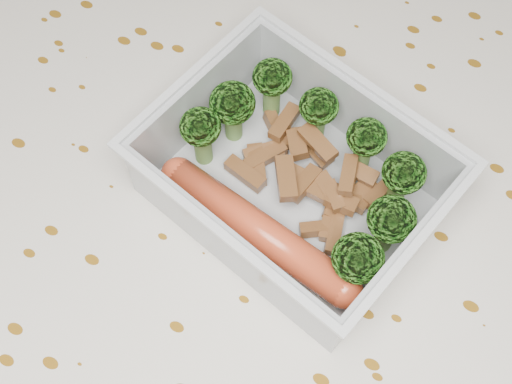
% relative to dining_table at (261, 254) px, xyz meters
% --- Properties ---
extents(dining_table, '(1.40, 0.90, 0.75)m').
position_rel_dining_table_xyz_m(dining_table, '(0.00, 0.00, 0.00)').
color(dining_table, brown).
rests_on(dining_table, ground).
extents(tablecloth, '(1.46, 0.96, 0.19)m').
position_rel_dining_table_xyz_m(tablecloth, '(0.00, 0.00, 0.05)').
color(tablecloth, silver).
rests_on(tablecloth, dining_table).
extents(lunch_container, '(0.19, 0.17, 0.06)m').
position_rel_dining_table_xyz_m(lunch_container, '(0.02, 0.01, 0.11)').
color(lunch_container, silver).
rests_on(lunch_container, tablecloth).
extents(broccoli_florets, '(0.15, 0.11, 0.05)m').
position_rel_dining_table_xyz_m(broccoli_florets, '(0.02, 0.03, 0.13)').
color(broccoli_florets, '#608C3F').
rests_on(broccoli_florets, lunch_container).
extents(meat_pile, '(0.10, 0.08, 0.03)m').
position_rel_dining_table_xyz_m(meat_pile, '(0.02, 0.02, 0.10)').
color(meat_pile, brown).
rests_on(meat_pile, lunch_container).
extents(sausage, '(0.14, 0.04, 0.02)m').
position_rel_dining_table_xyz_m(sausage, '(0.01, -0.03, 0.11)').
color(sausage, '#C74625').
rests_on(sausage, lunch_container).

